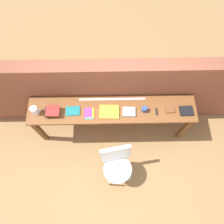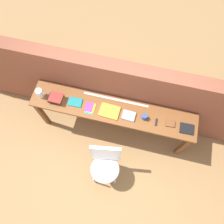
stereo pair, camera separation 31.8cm
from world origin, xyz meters
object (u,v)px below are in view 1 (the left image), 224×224
Objects in this scene: mug at (145,109)px; pitcher_white at (35,110)px; book_open_centre at (109,112)px; multitool_folded at (157,112)px; book_repair_rightmost at (186,111)px; chair_white_moulded at (117,164)px; book_stack_leftmost at (53,112)px; pamphlet_pile_colourful at (89,113)px; magazine_cycling at (73,111)px; leather_journal_brown at (170,110)px.

pitcher_white is at bearing -179.82° from mug.
pitcher_white is at bearing -178.15° from book_open_centre.
mug is at bearing 172.17° from multitool_folded.
book_repair_rightmost is (2.20, -0.02, -0.06)m from pitcher_white.
book_stack_leftmost reaches higher than chair_white_moulded.
book_stack_leftmost is 1.33m from mug.
mug is (0.81, 0.03, 0.04)m from pamphlet_pile_colourful.
multitool_folded is at bearing -4.53° from magazine_cycling.
multitool_folded is (1.51, -0.01, -0.04)m from book_stack_leftmost.
book_stack_leftmost is 1.95m from book_repair_rightmost.
chair_white_moulded is at bearing -140.89° from leather_journal_brown.
leather_journal_brown is 0.67× the size of book_repair_rightmost.
pitcher_white is 1.67× the size of multitool_folded.
pitcher_white reaches higher than leather_journal_brown.
leather_journal_brown reaches higher than multitool_folded.
mug is (0.51, 0.02, 0.03)m from book_open_centre.
book_repair_rightmost reaches higher than chair_white_moulded.
mug is (1.58, 0.01, -0.03)m from pitcher_white.
leather_journal_brown is (0.20, 0.03, 0.00)m from multitool_folded.
book_stack_leftmost is at bearing 178.30° from book_repair_rightmost.
book_open_centre is (0.29, 0.01, 0.01)m from pamphlet_pile_colourful.
leather_journal_brown is (1.71, 0.02, -0.04)m from book_stack_leftmost.
book_repair_rightmost reaches higher than magazine_cycling.
pamphlet_pile_colourful is (0.52, -0.01, -0.05)m from book_stack_leftmost.
leather_journal_brown is at bearing 7.40° from multitool_folded.
leather_journal_brown reaches higher than magazine_cycling.
leather_journal_brown reaches higher than chair_white_moulded.
chair_white_moulded is 3.07× the size of book_open_centre.
pitcher_white is 0.63× the size of book_open_centre.
magazine_cycling is 1.89× the size of multitool_folded.
chair_white_moulded is at bearing -37.17° from book_stack_leftmost.
chair_white_moulded is 8.10× the size of multitool_folded.
multitool_folded is (0.59, 0.69, 0.36)m from chair_white_moulded.
chair_white_moulded is 4.90× the size of pamphlet_pile_colourful.
multitool_folded is at bearing 0.36° from pamphlet_pile_colourful.
leather_journal_brown is (0.79, 0.71, 0.37)m from chair_white_moulded.
book_stack_leftmost reaches higher than magazine_cycling.
leather_journal_brown is at bearing 3.63° from book_open_centre.
book_stack_leftmost is 1.71m from leather_journal_brown.
leather_journal_brown is (0.38, 0.00, -0.03)m from mug.
book_stack_leftmost is 1.51m from multitool_folded.
mug is 0.62m from book_repair_rightmost.
pitcher_white is at bearing 179.36° from multitool_folded.
book_open_centre is 0.89m from leather_journal_brown.
mug reaches higher than pamphlet_pile_colourful.
chair_white_moulded is 1.29m from book_repair_rightmost.
multitool_folded is at bearing 178.76° from book_repair_rightmost.
book_open_centre is 0.69m from multitool_folded.
mug is 0.57× the size of book_repair_rightmost.
pitcher_white is 0.78m from pamphlet_pile_colourful.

